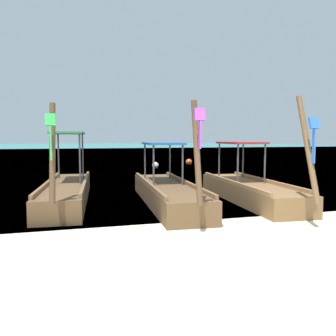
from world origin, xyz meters
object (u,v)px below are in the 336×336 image
longtail_boat_violet_ribbon (167,192)px  longtail_boat_blue_ribbon (249,190)px  mooring_buoy_far (189,162)px  mooring_buoy_near (155,165)px  longtail_boat_green_ribbon (67,191)px

longtail_boat_violet_ribbon → longtail_boat_blue_ribbon: bearing=-4.4°
longtail_boat_violet_ribbon → mooring_buoy_far: 13.99m
mooring_buoy_far → mooring_buoy_near: bearing=-145.9°
longtail_boat_violet_ribbon → mooring_buoy_far: longtail_boat_violet_ribbon is taller
longtail_boat_violet_ribbon → mooring_buoy_near: 11.32m
longtail_boat_violet_ribbon → longtail_boat_green_ribbon: bearing=159.7°
longtail_boat_blue_ribbon → longtail_boat_violet_ribbon: bearing=175.6°
longtail_boat_green_ribbon → longtail_boat_blue_ribbon: size_ratio=1.01×
longtail_boat_green_ribbon → longtail_boat_blue_ribbon: longtail_boat_blue_ribbon is taller
longtail_boat_green_ribbon → longtail_boat_blue_ribbon: 5.35m
longtail_boat_violet_ribbon → mooring_buoy_near: (2.33, 11.08, -0.14)m
mooring_buoy_near → mooring_buoy_far: size_ratio=0.91×
longtail_boat_green_ribbon → mooring_buoy_far: longtail_boat_green_ribbon is taller
longtail_boat_green_ribbon → mooring_buoy_near: bearing=63.3°
mooring_buoy_far → longtail_boat_blue_ribbon: bearing=-101.5°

